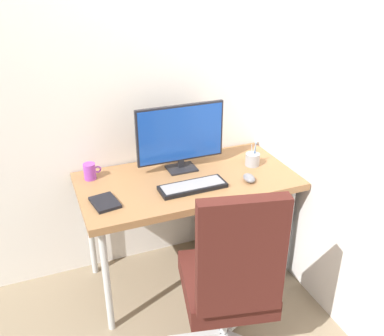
# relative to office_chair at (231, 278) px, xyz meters

# --- Properties ---
(ground_plane) EXTENTS (8.00, 8.00, 0.00)m
(ground_plane) POSITION_rel_office_chair_xyz_m (0.04, 0.69, -0.54)
(ground_plane) COLOR gray
(wall_back) EXTENTS (3.04, 0.04, 2.80)m
(wall_back) POSITION_rel_office_chair_xyz_m (0.04, 1.06, 0.86)
(wall_back) COLOR white
(wall_back) RESTS_ON ground_plane
(wall_side_right) EXTENTS (0.04, 2.41, 2.80)m
(wall_side_right) POSITION_rel_office_chair_xyz_m (0.73, 0.44, 0.86)
(wall_side_right) COLOR white
(wall_side_right) RESTS_ON ground_plane
(desk) EXTENTS (1.32, 0.68, 0.75)m
(desk) POSITION_rel_office_chair_xyz_m (0.04, 0.69, 0.15)
(desk) COLOR #996B42
(desk) RESTS_ON ground_plane
(office_chair) EXTENTS (0.65, 0.65, 1.08)m
(office_chair) POSITION_rel_office_chair_xyz_m (0.00, 0.00, 0.00)
(office_chair) COLOR black
(office_chair) RESTS_ON ground_plane
(filing_cabinet) EXTENTS (0.39, 0.52, 0.63)m
(filing_cabinet) POSITION_rel_office_chair_xyz_m (0.43, 0.70, -0.22)
(filing_cabinet) COLOR gray
(filing_cabinet) RESTS_ON ground_plane
(monitor) EXTENTS (0.56, 0.14, 0.42)m
(monitor) POSITION_rel_office_chair_xyz_m (0.05, 0.83, 0.44)
(monitor) COLOR black
(monitor) RESTS_ON desk
(keyboard) EXTENTS (0.40, 0.15, 0.03)m
(keyboard) POSITION_rel_office_chair_xyz_m (0.02, 0.56, 0.23)
(keyboard) COLOR black
(keyboard) RESTS_ON desk
(mouse) EXTENTS (0.08, 0.11, 0.04)m
(mouse) POSITION_rel_office_chair_xyz_m (0.37, 0.52, 0.24)
(mouse) COLOR slate
(mouse) RESTS_ON desk
(pen_holder) EXTENTS (0.09, 0.09, 0.15)m
(pen_holder) POSITION_rel_office_chair_xyz_m (0.50, 0.71, 0.26)
(pen_holder) COLOR #9EA0A5
(pen_holder) RESTS_ON desk
(notebook) EXTENTS (0.16, 0.20, 0.02)m
(notebook) POSITION_rel_office_chair_xyz_m (-0.49, 0.58, 0.22)
(notebook) COLOR black
(notebook) RESTS_ON desk
(coffee_mug) EXTENTS (0.11, 0.07, 0.10)m
(coffee_mug) POSITION_rel_office_chair_xyz_m (-0.51, 0.90, 0.27)
(coffee_mug) COLOR purple
(coffee_mug) RESTS_ON desk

